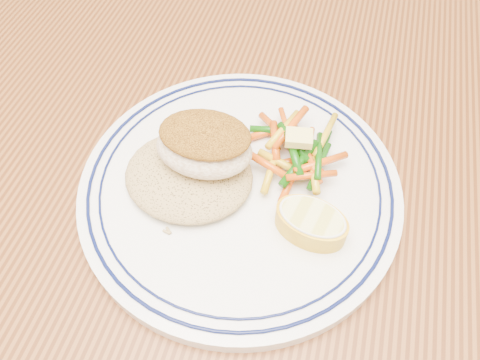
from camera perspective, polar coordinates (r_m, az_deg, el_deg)
name	(u,v)px	position (r m, az deg, el deg)	size (l,w,h in m)	color
ground	(227,357)	(1.15, -1.60, -20.75)	(4.00, 4.00, 0.00)	brown
dining_table	(214,204)	(0.55, -3.15, -2.94)	(1.50, 0.90, 0.75)	#502710
plate	(240,187)	(0.43, 0.00, -0.82)	(0.29, 0.29, 0.02)	white
rice_pilaf	(189,173)	(0.42, -6.29, 0.82)	(0.12, 0.10, 0.02)	#A18550
fish_fillet	(204,145)	(0.41, -4.37, 4.32)	(0.09, 0.06, 0.04)	#F6E6CB
vegetable_pile	(295,151)	(0.43, 6.69, 3.48)	(0.10, 0.11, 0.03)	#D44D0A
butter_pat	(299,138)	(0.42, 7.20, 5.12)	(0.02, 0.02, 0.01)	#F0E575
lemon_wedge	(311,222)	(0.39, 8.66, -5.11)	(0.07, 0.07, 0.02)	yellow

